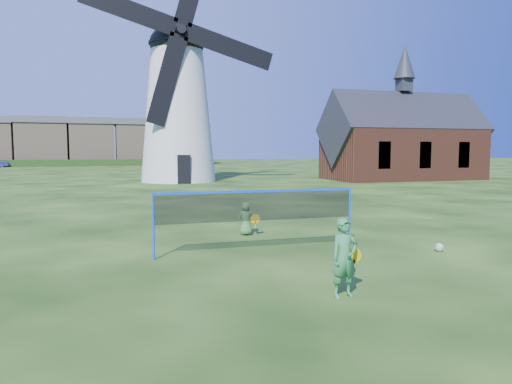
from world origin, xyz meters
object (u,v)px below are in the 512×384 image
Objects in this scene: play_ball at (439,247)px; chapel at (403,142)px; badminton_net at (258,207)px; player_girl at (345,258)px; player_boy at (246,219)px; windmill at (178,103)px.

chapel is at bearing 57.75° from play_ball.
play_ball is at bearing -122.25° from chapel.
badminton_net is (-20.41, -24.23, -1.99)m from chapel.
chapel reaches higher than player_girl.
badminton_net is 3.68× the size of player_girl.
player_boy is at bearing 80.51° from badminton_net.
badminton_net is at bearing -130.10° from chapel.
chapel is 29.69m from player_boy.
windmill is at bearing 171.29° from chapel.
player_girl is at bearing 98.00° from player_boy.
player_boy is at bearing 84.10° from player_girl.
play_ball is at bearing -15.55° from badminton_net.
windmill reaches higher than player_girl.
play_ball is at bearing -85.06° from windmill.
player_girl is at bearing -92.85° from windmill.
badminton_net is at bearing 164.45° from play_ball.
player_boy reaches higher than play_ball.
windmill is 18.95m from chapel.
player_girl is at bearing -84.47° from badminton_net.
player_boy is (-20.00, -21.78, -2.64)m from chapel.
chapel is 13.36× the size of player_boy.
player_boy is (0.04, 6.27, -0.19)m from player_girl.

